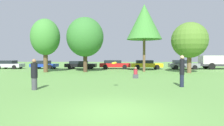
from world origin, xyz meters
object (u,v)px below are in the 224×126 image
object	(u,v)px
frisbee	(114,63)
parked_car_blue	(44,64)
tree_0	(45,37)
tree_1	(85,37)
parked_car_silver	(9,64)
parked_car_yellow	(146,64)
person_thrower	(34,74)
tree_3	(190,40)
person_catcher	(182,70)
parked_car_grey	(183,64)
bystander_sitting	(136,74)
parked_car_black	(80,65)
delivery_truck_white	(221,61)
parked_car_red	(115,64)
tree_2	(144,22)

from	to	relation	value
frisbee	parked_car_blue	distance (m)	21.52
tree_0	tree_1	xyz separation A→B (m)	(4.61, 0.64, 0.06)
parked_car_silver	tree_1	bearing A→B (deg)	-22.36
tree_0	parked_car_yellow	distance (m)	14.53
person_thrower	tree_3	world-z (taller)	tree_3
tree_1	parked_car_yellow	distance (m)	10.42
person_catcher	tree_1	world-z (taller)	tree_1
person_catcher	parked_car_grey	bearing A→B (deg)	-116.80
person_catcher	bystander_sitting	xyz separation A→B (m)	(-2.47, 4.80, -0.62)
bystander_sitting	parked_car_yellow	bearing A→B (deg)	78.65
person_thrower	tree_1	distance (m)	13.37
parked_car_black	parked_car_blue	bearing A→B (deg)	177.79
person_catcher	frisbee	world-z (taller)	person_catcher
tree_1	delivery_truck_white	bearing A→B (deg)	17.57
parked_car_red	bystander_sitting	bearing A→B (deg)	-78.87
tree_2	parked_car_red	xyz separation A→B (m)	(-3.75, 5.41, -5.36)
parked_car_yellow	frisbee	bearing A→B (deg)	-101.40
bystander_sitting	delivery_truck_white	size ratio (longest dim) A/B	0.14
tree_0	tree_3	distance (m)	16.67
person_catcher	tree_2	distance (m)	13.17
parked_car_silver	parked_car_yellow	distance (m)	20.57
tree_1	parked_car_red	distance (m)	7.74
person_catcher	tree_2	bearing A→B (deg)	-95.19
person_thrower	delivery_truck_white	distance (m)	27.34
tree_3	parked_car_red	size ratio (longest dim) A/B	1.25
tree_3	parked_car_grey	size ratio (longest dim) A/B	1.35
tree_1	parked_car_grey	distance (m)	14.90
tree_0	parked_car_black	size ratio (longest dim) A/B	1.37
person_catcher	parked_car_grey	xyz separation A→B (m)	(5.36, 17.07, -0.32)
bystander_sitting	tree_2	size ratio (longest dim) A/B	0.12
person_thrower	parked_car_grey	world-z (taller)	person_thrower
parked_car_black	parked_car_red	xyz separation A→B (m)	(5.08, 0.52, 0.04)
person_thrower	parked_car_blue	distance (m)	20.01
person_thrower	bystander_sitting	size ratio (longest dim) A/B	1.79
tree_0	parked_car_red	size ratio (longest dim) A/B	1.37
tree_0	tree_1	bearing A→B (deg)	7.90
person_catcher	parked_car_grey	size ratio (longest dim) A/B	0.46
parked_car_black	parked_car_red	distance (m)	5.11
tree_1	parked_car_red	xyz separation A→B (m)	(3.39, 6.03, -3.49)
delivery_truck_white	person_thrower	bearing A→B (deg)	-134.52
tree_0	delivery_truck_white	world-z (taller)	tree_0
person_catcher	tree_3	distance (m)	11.62
parked_car_silver	frisbee	bearing A→B (deg)	-46.10
person_catcher	parked_car_silver	bearing A→B (deg)	-49.06
parked_car_yellow	delivery_truck_white	bearing A→B (deg)	3.53
tree_3	delivery_truck_white	xyz separation A→B (m)	(7.04, 6.99, -2.53)
parked_car_yellow	parked_car_grey	xyz separation A→B (m)	(5.35, -0.11, -0.00)
person_thrower	tree_2	world-z (taller)	tree_2
frisbee	parked_car_grey	size ratio (longest dim) A/B	0.07
frisbee	tree_2	distance (m)	14.20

